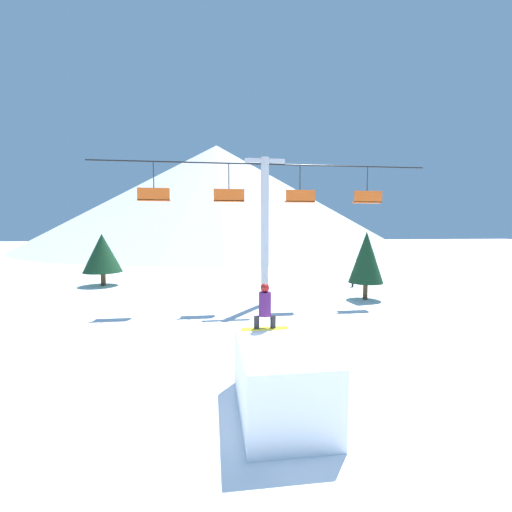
# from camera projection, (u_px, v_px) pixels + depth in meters

# --- Properties ---
(ground_plane) EXTENTS (220.00, 220.00, 0.00)m
(ground_plane) POSITION_uv_depth(u_px,v_px,m) (280.00, 429.00, 8.06)
(ground_plane) COLOR white
(mountain_ridge) EXTENTS (81.81, 81.81, 23.39)m
(mountain_ridge) POSITION_uv_depth(u_px,v_px,m) (217.00, 197.00, 79.87)
(mountain_ridge) COLOR silver
(mountain_ridge) RESTS_ON ground_plane
(snow_ramp) EXTENTS (2.13, 3.62, 1.83)m
(snow_ramp) POSITION_uv_depth(u_px,v_px,m) (281.00, 377.00, 8.76)
(snow_ramp) COLOR white
(snow_ramp) RESTS_ON ground_plane
(snowboarder) EXTENTS (1.36, 0.35, 1.33)m
(snowboarder) POSITION_uv_depth(u_px,v_px,m) (265.00, 307.00, 9.78)
(snowboarder) COLOR yellow
(snowboarder) RESTS_ON snow_ramp
(chairlift) EXTENTS (20.27, 0.49, 8.87)m
(chairlift) POSITION_uv_depth(u_px,v_px,m) (265.00, 218.00, 20.60)
(chairlift) COLOR #B2B2B7
(chairlift) RESTS_ON ground_plane
(pine_tree_near) EXTENTS (2.22, 2.22, 4.46)m
(pine_tree_near) POSITION_uv_depth(u_px,v_px,m) (366.00, 257.00, 22.18)
(pine_tree_near) COLOR #4C3823
(pine_tree_near) RESTS_ON ground_plane
(pine_tree_far) EXTENTS (3.05, 3.05, 4.20)m
(pine_tree_far) POSITION_uv_depth(u_px,v_px,m) (102.00, 253.00, 27.49)
(pine_tree_far) COLOR #4C3823
(pine_tree_far) RESTS_ON ground_plane
(distant_skier) EXTENTS (0.24, 0.24, 1.23)m
(distant_skier) POSITION_uv_depth(u_px,v_px,m) (353.00, 278.00, 27.06)
(distant_skier) COLOR black
(distant_skier) RESTS_ON ground_plane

